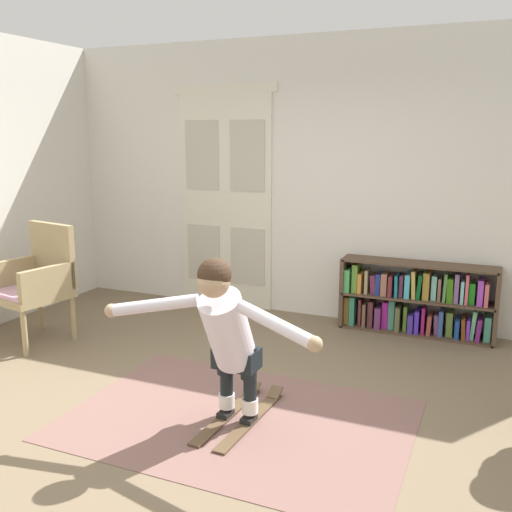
% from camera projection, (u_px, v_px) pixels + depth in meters
% --- Properties ---
extents(ground_plane, '(7.20, 7.20, 0.00)m').
position_uv_depth(ground_plane, '(210.00, 422.00, 3.93)').
color(ground_plane, brown).
extents(back_wall, '(6.00, 0.10, 2.90)m').
position_uv_depth(back_wall, '(324.00, 181.00, 5.96)').
color(back_wall, silver).
rests_on(back_wall, ground).
extents(double_door, '(1.22, 0.05, 2.45)m').
position_uv_depth(double_door, '(225.00, 198.00, 6.38)').
color(double_door, beige).
rests_on(double_door, ground).
extents(rug, '(2.32, 1.60, 0.01)m').
position_uv_depth(rug, '(238.00, 419.00, 3.96)').
color(rug, '#79564F').
rests_on(rug, ground).
extents(bookshelf, '(1.48, 0.30, 0.71)m').
position_uv_depth(bookshelf, '(415.00, 301.00, 5.62)').
color(bookshelf, brown).
rests_on(bookshelf, ground).
extents(wicker_chair, '(0.71, 0.71, 1.10)m').
position_uv_depth(wicker_chair, '(37.00, 280.00, 5.38)').
color(wicker_chair, '#9C875D').
rests_on(wicker_chair, ground).
extents(skis_pair, '(0.31, 0.93, 0.07)m').
position_uv_depth(skis_pair, '(241.00, 415.00, 3.98)').
color(skis_pair, brown).
rests_on(skis_pair, rug).
extents(person_skier, '(1.48, 0.62, 1.13)m').
position_uv_depth(person_skier, '(226.00, 328.00, 3.67)').
color(person_skier, white).
rests_on(person_skier, skis_pair).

